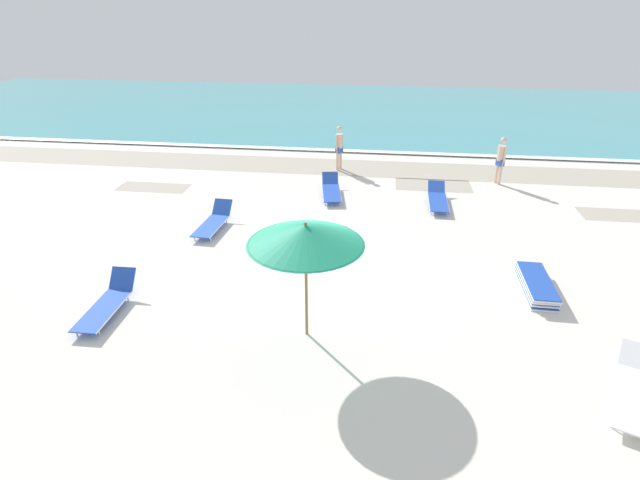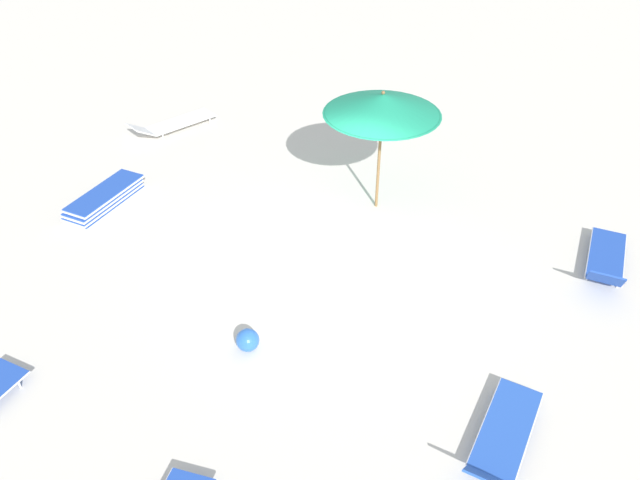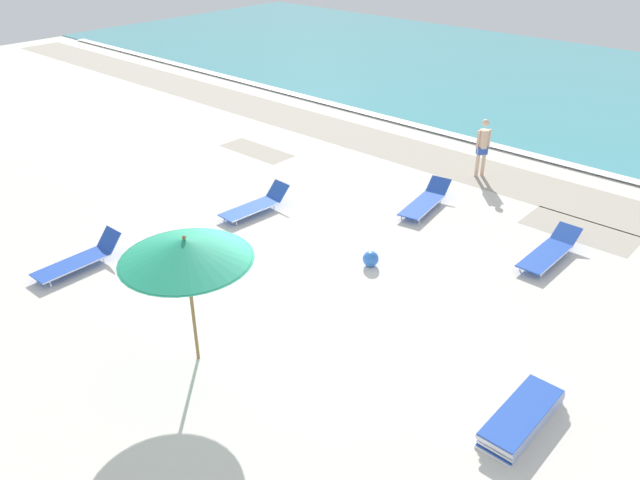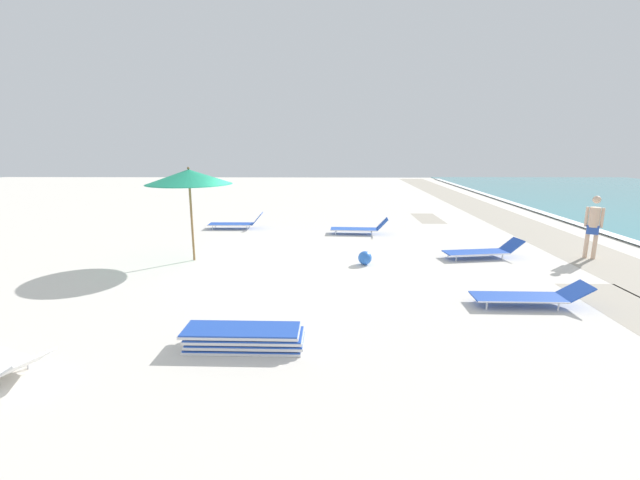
{
  "view_description": "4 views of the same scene",
  "coord_description": "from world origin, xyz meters",
  "px_view_note": "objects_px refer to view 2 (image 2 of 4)",
  "views": [
    {
      "loc": [
        1.47,
        -10.42,
        6.35
      ],
      "look_at": [
        -0.04,
        0.96,
        0.72
      ],
      "focal_mm": 28.0,
      "sensor_mm": 36.0,
      "label": 1
    },
    {
      "loc": [
        -3.5,
        8.42,
        7.2
      ],
      "look_at": [
        0.05,
        0.83,
        1.02
      ],
      "focal_mm": 35.0,
      "sensor_mm": 36.0,
      "label": 2
    },
    {
      "loc": [
        7.71,
        -7.23,
        7.42
      ],
      "look_at": [
        0.01,
        1.4,
        1.03
      ],
      "focal_mm": 35.0,
      "sensor_mm": 36.0,
      "label": 3
    },
    {
      "loc": [
        11.45,
        1.67,
        3.14
      ],
      "look_at": [
        0.59,
        1.46,
        0.7
      ],
      "focal_mm": 24.0,
      "sensor_mm": 36.0,
      "label": 4
    }
  ],
  "objects_px": {
    "lounger_stack": "(104,199)",
    "sun_lounger_under_umbrella": "(606,260)",
    "beach_umbrella": "(382,104)",
    "sun_lounger_mid_beach_solo": "(173,123)",
    "sun_lounger_near_water_left": "(503,438)",
    "beach_ball": "(248,340)"
  },
  "relations": [
    {
      "from": "lounger_stack",
      "to": "sun_lounger_under_umbrella",
      "type": "xyz_separation_m",
      "value": [
        -9.7,
        -2.16,
        0.06
      ]
    },
    {
      "from": "beach_umbrella",
      "to": "sun_lounger_mid_beach_solo",
      "type": "xyz_separation_m",
      "value": [
        5.94,
        -1.1,
        -2.08
      ]
    },
    {
      "from": "sun_lounger_under_umbrella",
      "to": "sun_lounger_mid_beach_solo",
      "type": "distance_m",
      "value": 10.56
    },
    {
      "from": "sun_lounger_near_water_left",
      "to": "beach_ball",
      "type": "relative_size",
      "value": 5.61
    },
    {
      "from": "sun_lounger_under_umbrella",
      "to": "sun_lounger_near_water_left",
      "type": "bearing_deg",
      "value": 77.89
    },
    {
      "from": "sun_lounger_mid_beach_solo",
      "to": "beach_ball",
      "type": "height_order",
      "value": "sun_lounger_mid_beach_solo"
    },
    {
      "from": "sun_lounger_under_umbrella",
      "to": "beach_ball",
      "type": "distance_m",
      "value": 6.61
    },
    {
      "from": "beach_umbrella",
      "to": "sun_lounger_near_water_left",
      "type": "height_order",
      "value": "beach_umbrella"
    },
    {
      "from": "sun_lounger_mid_beach_solo",
      "to": "beach_umbrella",
      "type": "bearing_deg",
      "value": -167.33
    },
    {
      "from": "beach_ball",
      "to": "sun_lounger_near_water_left",
      "type": "bearing_deg",
      "value": 177.77
    },
    {
      "from": "sun_lounger_mid_beach_solo",
      "to": "sun_lounger_near_water_left",
      "type": "bearing_deg",
      "value": 171.3
    },
    {
      "from": "beach_umbrella",
      "to": "beach_ball",
      "type": "relative_size",
      "value": 6.98
    },
    {
      "from": "sun_lounger_near_water_left",
      "to": "sun_lounger_mid_beach_solo",
      "type": "xyz_separation_m",
      "value": [
        9.56,
        -5.94,
        -0.02
      ]
    },
    {
      "from": "lounger_stack",
      "to": "sun_lounger_mid_beach_solo",
      "type": "xyz_separation_m",
      "value": [
        0.77,
        -3.49,
        0.04
      ]
    },
    {
      "from": "sun_lounger_near_water_left",
      "to": "lounger_stack",
      "type": "bearing_deg",
      "value": -11.98
    },
    {
      "from": "sun_lounger_under_umbrella",
      "to": "sun_lounger_near_water_left",
      "type": "height_order",
      "value": "sun_lounger_under_umbrella"
    },
    {
      "from": "sun_lounger_under_umbrella",
      "to": "sun_lounger_mid_beach_solo",
      "type": "height_order",
      "value": "sun_lounger_under_umbrella"
    },
    {
      "from": "lounger_stack",
      "to": "beach_umbrella",
      "type": "bearing_deg",
      "value": -154.52
    },
    {
      "from": "lounger_stack",
      "to": "sun_lounger_under_umbrella",
      "type": "bearing_deg",
      "value": -166.85
    },
    {
      "from": "sun_lounger_near_water_left",
      "to": "beach_ball",
      "type": "bearing_deg",
      "value": 1.37
    },
    {
      "from": "sun_lounger_mid_beach_solo",
      "to": "beach_ball",
      "type": "bearing_deg",
      "value": 157.12
    },
    {
      "from": "sun_lounger_under_umbrella",
      "to": "sun_lounger_mid_beach_solo",
      "type": "xyz_separation_m",
      "value": [
        10.47,
        -1.34,
        -0.02
      ]
    }
  ]
}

